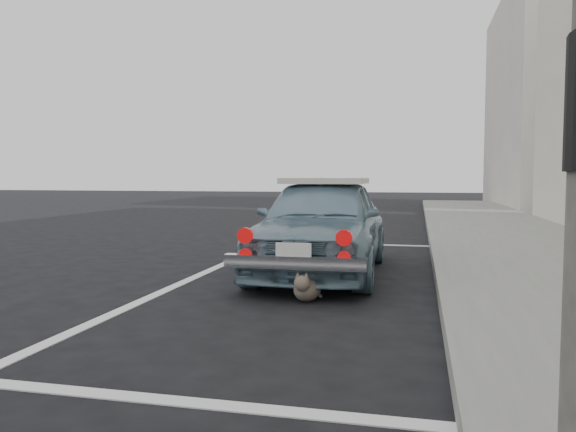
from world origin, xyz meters
name	(u,v)px	position (x,y,z in m)	size (l,w,h in m)	color
ground	(150,365)	(0.00, 0.00, 0.00)	(80.00, 80.00, 0.00)	black
building_far	(549,102)	(6.35, 20.00, 4.00)	(3.50, 10.00, 8.00)	#BEB6AC
pline_rear	(194,403)	(0.50, -0.50, 0.00)	(3.00, 0.12, 0.01)	silver
pline_front	(352,244)	(0.50, 6.50, 0.00)	(3.00, 0.12, 0.01)	silver
pline_side	(198,276)	(-0.90, 3.00, 0.00)	(0.12, 7.00, 0.01)	silver
retro_coupe	(322,224)	(0.48, 3.55, 0.60)	(1.45, 3.50, 1.18)	#7191A2
cat	(307,287)	(0.61, 1.96, 0.14)	(0.28, 0.56, 0.30)	#6D6353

